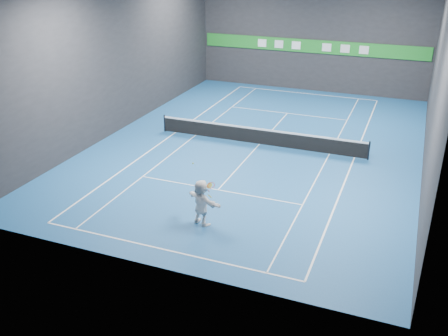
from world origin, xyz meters
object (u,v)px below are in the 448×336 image
at_px(tennis_ball, 193,163).
at_px(tennis_racket, 211,187).
at_px(tennis_net, 259,136).
at_px(player, 201,202).

distance_m(tennis_ball, tennis_racket, 1.20).
distance_m(tennis_ball, tennis_net, 9.83).
distance_m(player, tennis_net, 9.59).
height_order(player, tennis_net, player).
distance_m(tennis_net, tennis_racket, 9.64).
xyz_separation_m(player, tennis_racket, (0.40, 0.05, 0.76)).
relative_size(player, tennis_net, 0.16).
height_order(tennis_ball, tennis_racket, tennis_ball).
relative_size(player, tennis_racket, 2.72).
relative_size(tennis_net, tennis_racket, 17.01).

